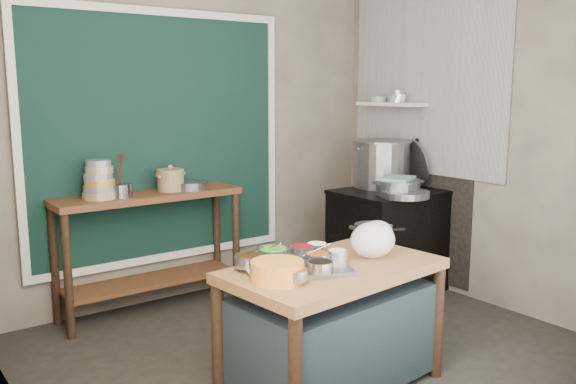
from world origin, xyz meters
TOP-DOWN VIEW (x-y plane):
  - floor at (0.00, 0.00)m, footprint 3.50×3.00m
  - back_wall at (0.00, 1.51)m, footprint 3.50×0.02m
  - left_wall at (-1.76, 0.00)m, footprint 0.02×3.00m
  - right_wall at (1.76, 0.00)m, footprint 0.02×3.00m
  - curtain_panel at (-0.35, 1.47)m, footprint 2.10×0.02m
  - curtain_frame at (-0.35, 1.46)m, footprint 2.22×0.03m
  - tile_panel at (1.74, 0.55)m, footprint 0.02×1.70m
  - soot_patch at (1.74, 0.65)m, footprint 0.01×1.30m
  - wall_shelf at (1.63, 0.85)m, footprint 0.22×0.70m
  - prep_table at (-0.22, -0.52)m, footprint 1.31×0.83m
  - back_counter at (-0.55, 1.28)m, footprint 1.45×0.40m
  - stove_block at (1.35, 0.55)m, footprint 0.90×0.68m
  - stove_top at (1.35, 0.55)m, footprint 0.92×0.69m
  - condiment_tray at (-0.44, -0.46)m, footprint 0.68×0.59m
  - condiment_bowls at (-0.47, -0.44)m, footprint 0.64×0.51m
  - yellow_basin at (-0.64, -0.56)m, footprint 0.35×0.35m
  - saucepan at (0.32, -0.27)m, footprint 0.29×0.29m
  - plastic_bag_a at (0.08, -0.53)m, footprint 0.34×0.31m
  - plastic_bag_b at (0.27, -0.37)m, footprint 0.23×0.19m
  - bowl_stack at (-0.92, 1.28)m, footprint 0.25×0.25m
  - utensil_cup at (-0.79, 1.22)m, footprint 0.17×0.17m
  - ceramic_crock at (-0.36, 1.28)m, footprint 0.27×0.27m
  - wide_bowl at (-0.21, 1.24)m, footprint 0.26×0.26m
  - stock_pot at (1.41, 0.73)m, footprint 0.62×0.62m
  - pot_lid at (1.66, 0.58)m, footprint 0.22×0.44m
  - steamer at (1.23, 0.36)m, footprint 0.50×0.50m
  - green_cloth at (1.23, 0.36)m, footprint 0.35×0.32m
  - shallow_pan at (1.19, 0.25)m, footprint 0.42×0.42m
  - shelf_bowl_stack at (1.63, 0.77)m, footprint 0.14×0.14m
  - shelf_bowl_green at (1.63, 1.02)m, footprint 0.19×0.19m

SIDE VIEW (x-z plane):
  - floor at x=0.00m, z-range -0.02..0.00m
  - prep_table at x=-0.22m, z-range 0.00..0.75m
  - stove_block at x=1.35m, z-range 0.00..0.85m
  - back_counter at x=-0.55m, z-range 0.00..0.95m
  - soot_patch at x=1.74m, z-range 0.05..1.35m
  - condiment_tray at x=-0.44m, z-range 0.75..0.78m
  - yellow_basin at x=-0.64m, z-range 0.75..0.86m
  - condiment_bowls at x=-0.47m, z-range 0.77..0.84m
  - saucepan at x=0.32m, z-range 0.75..0.87m
  - plastic_bag_b at x=0.27m, z-range 0.75..0.92m
  - plastic_bag_a at x=0.08m, z-range 0.75..0.96m
  - stove_top at x=1.35m, z-range 0.85..0.88m
  - shallow_pan at x=1.19m, z-range 0.88..0.93m
  - steamer at x=1.23m, z-range 0.88..1.01m
  - wide_bowl at x=-0.21m, z-range 0.95..1.01m
  - utensil_cup at x=-0.79m, z-range 0.95..1.05m
  - green_cloth at x=1.23m, z-range 1.01..1.03m
  - ceramic_crock at x=-0.36m, z-range 0.95..1.10m
  - bowl_stack at x=-0.92m, z-range 0.93..1.22m
  - stock_pot at x=1.41m, z-range 0.88..1.29m
  - pot_lid at x=1.66m, z-range 0.88..1.30m
  - curtain_panel at x=-0.35m, z-range 0.40..2.30m
  - curtain_frame at x=-0.35m, z-range 0.34..2.36m
  - back_wall at x=0.00m, z-range 0.00..2.80m
  - left_wall at x=-1.76m, z-range 0.00..2.80m
  - right_wall at x=1.76m, z-range 0.00..2.80m
  - wall_shelf at x=1.63m, z-range 1.59..1.61m
  - shelf_bowl_green at x=1.63m, z-range 1.62..1.67m
  - shelf_bowl_stack at x=1.63m, z-range 1.61..1.72m
  - tile_panel at x=1.74m, z-range 1.00..2.70m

